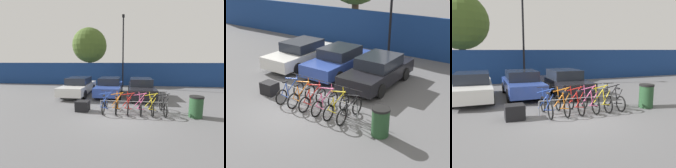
{
  "view_description": "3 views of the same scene",
  "coord_description": "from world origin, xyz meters",
  "views": [
    {
      "loc": [
        0.44,
        -7.09,
        2.64
      ],
      "look_at": [
        -0.53,
        1.24,
        1.38
      ],
      "focal_mm": 24.0,
      "sensor_mm": 36.0,
      "label": 1
    },
    {
      "loc": [
        7.79,
        -8.16,
        5.64
      ],
      "look_at": [
        1.17,
        1.2,
        0.99
      ],
      "focal_mm": 50.0,
      "sensor_mm": 36.0,
      "label": 2
    },
    {
      "loc": [
        -3.02,
        -7.33,
        2.52
      ],
      "look_at": [
        0.36,
        1.8,
        0.98
      ],
      "focal_mm": 35.0,
      "sensor_mm": 36.0,
      "label": 3
    }
  ],
  "objects": [
    {
      "name": "ground_plane",
      "position": [
        0.0,
        0.0,
        0.0
      ],
      "size": [
        120.0,
        120.0,
        0.0
      ],
      "primitive_type": "plane",
      "color": "#59595B"
    },
    {
      "name": "hoarding_wall",
      "position": [
        0.0,
        9.5,
        1.25
      ],
      "size": [
        36.0,
        0.16,
        2.5
      ],
      "primitive_type": "cube",
      "color": "navy",
      "rests_on": "ground"
    },
    {
      "name": "bike_rack",
      "position": [
        0.67,
        0.68,
        0.48
      ],
      "size": [
        3.54,
        0.04,
        0.57
      ],
      "color": "gray",
      "rests_on": "ground"
    },
    {
      "name": "bicycle_blue",
      "position": [
        -0.83,
        0.53,
        0.38
      ],
      "size": [
        0.68,
        1.71,
        1.05
      ],
      "rotation": [
        0.0,
        0.0,
        0.05
      ],
      "color": "black",
      "rests_on": "ground"
    },
    {
      "name": "bicycle_orange",
      "position": [
        -0.19,
        0.53,
        0.38
      ],
      "size": [
        0.68,
        1.71,
        1.05
      ],
      "rotation": [
        0.0,
        0.0,
        -0.02
      ],
      "color": "black",
      "rests_on": "ground"
    },
    {
      "name": "bicycle_red",
      "position": [
        0.39,
        0.53,
        0.38
      ],
      "size": [
        0.68,
        1.71,
        1.05
      ],
      "rotation": [
        0.0,
        0.0,
        -0.0
      ],
      "color": "black",
      "rests_on": "ground"
    },
    {
      "name": "bicycle_pink",
      "position": [
        1.02,
        0.53,
        0.38
      ],
      "size": [
        0.68,
        1.71,
        1.05
      ],
      "rotation": [
        0.0,
        0.0,
        -0.03
      ],
      "color": "black",
      "rests_on": "ground"
    },
    {
      "name": "bicycle_yellow",
      "position": [
        1.57,
        0.53,
        0.38
      ],
      "size": [
        0.68,
        1.71,
        1.05
      ],
      "rotation": [
        0.0,
        0.0,
        0.01
      ],
      "color": "black",
      "rests_on": "ground"
    },
    {
      "name": "bicycle_black",
      "position": [
        2.17,
        0.53,
        0.38
      ],
      "size": [
        0.68,
        1.71,
        1.05
      ],
      "rotation": [
        0.0,
        0.0,
        0.04
      ],
      "color": "black",
      "rests_on": "ground"
    },
    {
      "name": "car_white",
      "position": [
        -3.57,
        4.36,
        0.69
      ],
      "size": [
        1.91,
        4.47,
        1.4
      ],
      "color": "silver",
      "rests_on": "ground"
    },
    {
      "name": "car_blue",
      "position": [
        -1.09,
        4.47,
        0.69
      ],
      "size": [
        1.91,
        4.23,
        1.4
      ],
      "color": "#2D479E",
      "rests_on": "ground"
    },
    {
      "name": "car_black",
      "position": [
        1.31,
        4.26,
        0.69
      ],
      "size": [
        1.91,
        4.42,
        1.4
      ],
      "color": "black",
      "rests_on": "ground"
    },
    {
      "name": "lamp_post",
      "position": [
        -0.24,
        8.5,
        3.96
      ],
      "size": [
        0.24,
        0.44,
        7.2
      ],
      "color": "black",
      "rests_on": "ground"
    },
    {
      "name": "trash_bin",
      "position": [
        3.62,
        0.21,
        0.52
      ],
      "size": [
        0.63,
        0.63,
        1.03
      ],
      "color": "#234728",
      "rests_on": "ground"
    },
    {
      "name": "cargo_crate",
      "position": [
        -2.04,
        0.48,
        0.28
      ],
      "size": [
        0.7,
        0.56,
        0.55
      ],
      "primitive_type": "cube",
      "color": "black",
      "rests_on": "ground"
    },
    {
      "name": "tree_behind_hoarding",
      "position": [
        -4.46,
        11.3,
        4.57
      ],
      "size": [
        4.19,
        4.19,
        6.7
      ],
      "color": "brown",
      "rests_on": "ground"
    }
  ]
}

